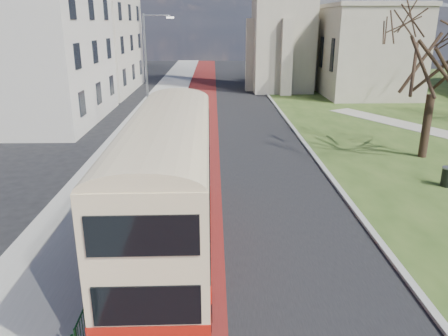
{
  "coord_description": "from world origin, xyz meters",
  "views": [
    {
      "loc": [
        0.17,
        -13.11,
        7.55
      ],
      "look_at": [
        0.57,
        3.5,
        2.0
      ],
      "focal_mm": 35.0,
      "sensor_mm": 36.0,
      "label": 1
    }
  ],
  "objects_px": {
    "bus": "(169,182)",
    "winter_tree_near": "(439,42)",
    "streetlamp": "(148,67)",
    "litter_bin": "(447,177)"
  },
  "relations": [
    {
      "from": "bus",
      "to": "winter_tree_near",
      "type": "bearing_deg",
      "value": 38.39
    },
    {
      "from": "streetlamp",
      "to": "bus",
      "type": "distance_m",
      "value": 18.27
    },
    {
      "from": "litter_bin",
      "to": "streetlamp",
      "type": "bearing_deg",
      "value": 143.42
    },
    {
      "from": "streetlamp",
      "to": "winter_tree_near",
      "type": "distance_m",
      "value": 18.22
    },
    {
      "from": "streetlamp",
      "to": "bus",
      "type": "xyz_separation_m",
      "value": [
        3.07,
        -17.9,
        -1.91
      ]
    },
    {
      "from": "winter_tree_near",
      "to": "bus",
      "type": "bearing_deg",
      "value": -141.02
    },
    {
      "from": "streetlamp",
      "to": "bus",
      "type": "relative_size",
      "value": 0.71
    },
    {
      "from": "streetlamp",
      "to": "winter_tree_near",
      "type": "bearing_deg",
      "value": -22.05
    },
    {
      "from": "winter_tree_near",
      "to": "litter_bin",
      "type": "height_order",
      "value": "winter_tree_near"
    },
    {
      "from": "streetlamp",
      "to": "litter_bin",
      "type": "bearing_deg",
      "value": -36.58
    }
  ]
}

